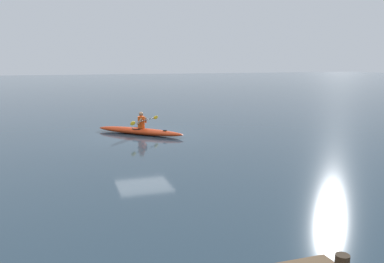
% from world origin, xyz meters
% --- Properties ---
extents(ground_plane, '(160.00, 160.00, 0.00)m').
position_xyz_m(ground_plane, '(0.00, 0.00, 0.00)').
color(ground_plane, '#283D4C').
extents(kayak, '(3.76, 3.60, 0.30)m').
position_xyz_m(kayak, '(0.15, -0.09, 0.15)').
color(kayak, red).
rests_on(kayak, ground).
extents(kayaker, '(1.66, 1.76, 0.76)m').
position_xyz_m(kayaker, '(0.04, 0.01, 0.64)').
color(kayaker, '#E04C14').
rests_on(kayaker, kayak).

